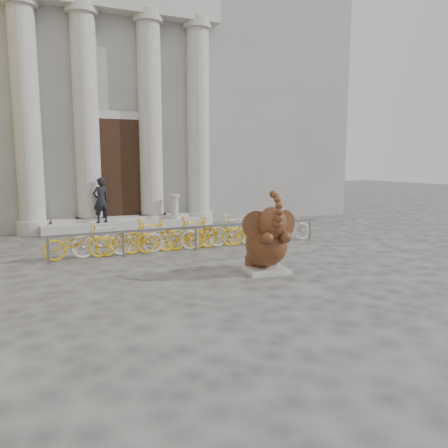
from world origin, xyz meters
name	(u,v)px	position (x,y,z in m)	size (l,w,h in m)	color
ground	(227,300)	(0.00, 0.00, 0.00)	(80.00, 80.00, 0.00)	#474442
classical_building	(97,90)	(0.00, 14.93, 5.98)	(22.00, 10.70, 12.00)	gray
entrance_steps	(125,225)	(0.00, 9.40, 0.18)	(6.00, 1.20, 0.36)	#A8A59E
elephant_statue	(267,243)	(1.74, 1.52, 0.71)	(1.30, 1.50, 1.95)	#A8A59E
bike_rack	(193,233)	(1.11, 4.85, 0.50)	(8.48, 0.53, 1.00)	slate
pedestrian	(101,200)	(-0.89, 9.17, 1.19)	(0.61, 0.40, 1.67)	black
balustrade_post	(175,208)	(1.92, 9.10, 0.81)	(0.39, 0.39, 0.97)	#A8A59E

